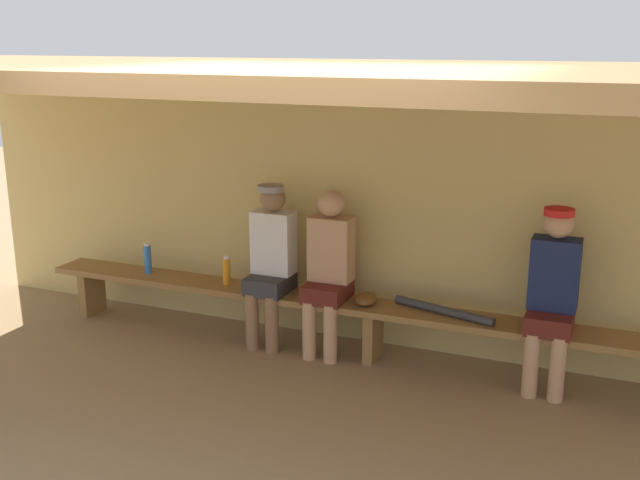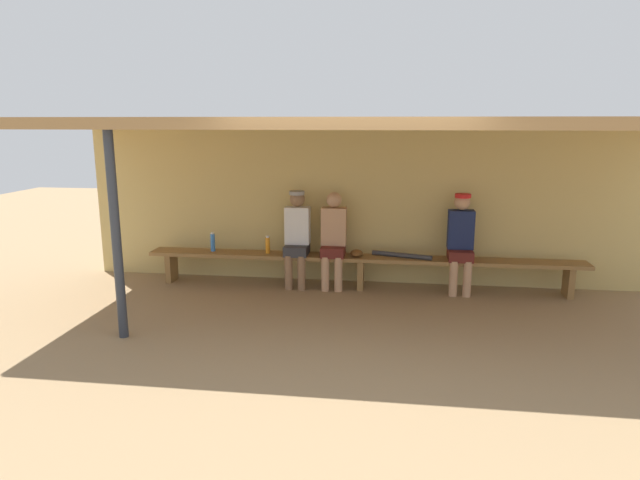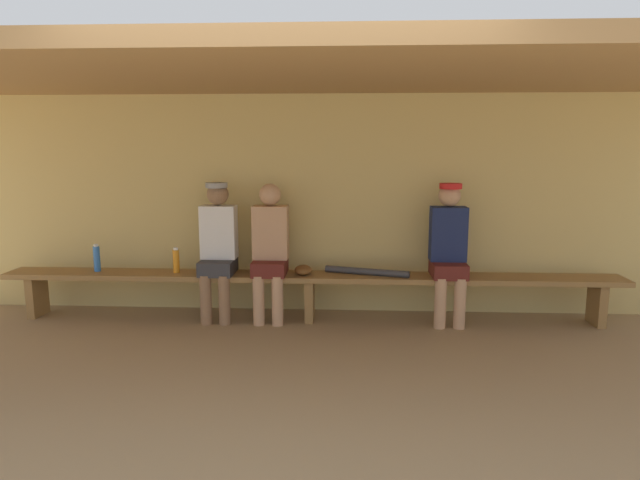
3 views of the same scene
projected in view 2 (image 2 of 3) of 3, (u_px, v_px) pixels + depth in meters
name	position (u px, v px, depth m)	size (l,w,h in m)	color
ground_plane	(352.00, 329.00, 6.14)	(24.00, 24.00, 0.00)	#937754
back_wall	(364.00, 205.00, 7.84)	(8.00, 0.20, 2.20)	tan
dugout_roof	(359.00, 123.00, 6.34)	(8.00, 2.80, 0.12)	#9E7547
support_post	(116.00, 237.00, 5.69)	(0.10, 0.10, 2.20)	#2D333D
bench	(361.00, 261.00, 7.56)	(6.00, 0.36, 0.46)	olive
player_leftmost	(297.00, 234.00, 7.60)	(0.34, 0.42, 1.34)	#333338
player_in_white	(461.00, 239.00, 7.31)	(0.34, 0.42, 1.34)	#591E19
player_shirtless_tan	(333.00, 236.00, 7.54)	(0.34, 0.42, 1.34)	#591E19
water_bottle_clear	(213.00, 242.00, 7.81)	(0.06, 0.06, 0.27)	blue
water_bottle_green	(268.00, 245.00, 7.70)	(0.06, 0.06, 0.25)	orange
baseball_glove_dark_brown	(357.00, 253.00, 7.53)	(0.24, 0.17, 0.09)	brown
baseball_bat	(402.00, 255.00, 7.46)	(0.07, 0.07, 0.83)	#333338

